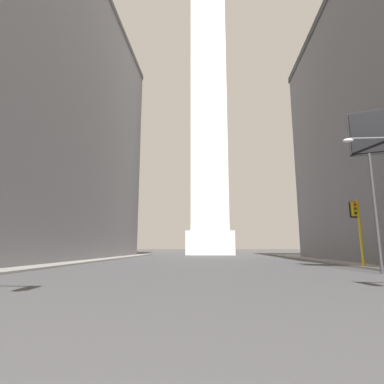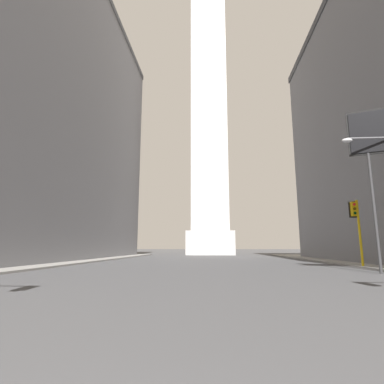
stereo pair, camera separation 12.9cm
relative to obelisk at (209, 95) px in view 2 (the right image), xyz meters
name	(u,v)px [view 2 (the right image)]	position (x,y,z in m)	size (l,w,h in m)	color
sidewalk_left	(22,267)	(-13.97, -38.82, -34.62)	(5.00, 72.80, 0.15)	gray
building_left	(7,100)	(-23.27, -30.42, -16.25)	(19.25, 51.35, 36.87)	slate
obelisk	(209,95)	(0.00, 0.00, 0.00)	(9.31, 9.31, 71.72)	silver
traffic_light_mid_right	(357,223)	(11.62, -37.42, -31.29)	(0.78, 0.50, 5.15)	yellow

